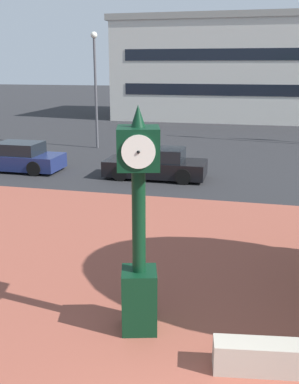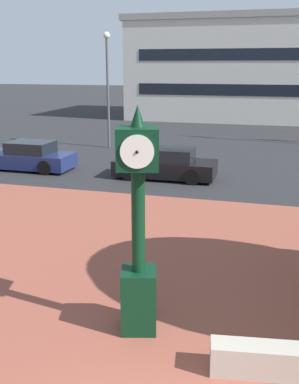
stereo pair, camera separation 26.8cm
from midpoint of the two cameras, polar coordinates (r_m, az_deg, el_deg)
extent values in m
cube|color=brown|center=(8.71, 7.27, -15.86)|extent=(44.00, 15.41, 0.01)
cube|color=black|center=(8.13, -2.28, -13.59)|extent=(0.75, 0.75, 1.14)
cylinder|color=black|center=(7.51, -2.40, -3.72)|extent=(0.23, 0.23, 1.81)
cube|color=black|center=(7.19, -2.51, 5.64)|extent=(0.82, 0.82, 0.67)
cylinder|color=silver|center=(7.54, -2.48, 6.11)|extent=(0.51, 0.17, 0.52)
sphere|color=black|center=(7.56, -2.48, 6.14)|extent=(0.05, 0.05, 0.05)
cylinder|color=silver|center=(6.85, -2.55, 5.12)|extent=(0.51, 0.17, 0.52)
sphere|color=black|center=(6.83, -2.55, 5.09)|extent=(0.05, 0.05, 0.05)
cone|color=black|center=(7.12, -2.56, 9.68)|extent=(0.23, 0.23, 0.35)
cube|color=black|center=(18.73, 0.34, 3.11)|extent=(4.21, 1.74, 0.64)
cube|color=black|center=(18.58, 0.97, 4.76)|extent=(1.94, 1.48, 0.56)
cylinder|color=black|center=(18.34, -4.18, 2.41)|extent=(0.64, 0.22, 0.64)
cylinder|color=black|center=(19.83, -2.83, 3.45)|extent=(0.64, 0.22, 0.64)
cylinder|color=black|center=(17.76, 3.87, 1.97)|extent=(0.64, 0.22, 0.64)
cylinder|color=black|center=(19.29, 4.63, 3.06)|extent=(0.64, 0.22, 0.64)
cube|color=navy|center=(21.06, -16.99, 3.84)|extent=(4.18, 1.71, 0.64)
cube|color=black|center=(20.85, -16.62, 5.33)|extent=(1.93, 1.47, 0.56)
cylinder|color=black|center=(22.42, -18.83, 4.06)|extent=(0.64, 0.22, 0.64)
cylinder|color=black|center=(19.78, -14.86, 2.90)|extent=(0.64, 0.22, 0.64)
cylinder|color=black|center=(21.16, -12.85, 3.85)|extent=(0.64, 0.22, 0.64)
cube|color=beige|center=(42.38, 16.15, 14.52)|extent=(27.92, 11.38, 8.08)
cube|color=gray|center=(42.55, 16.62, 20.29)|extent=(28.48, 11.60, 0.50)
cube|color=black|center=(36.72, 16.33, 12.29)|extent=(25.13, 0.04, 0.90)
cube|color=black|center=(36.68, 16.66, 16.48)|extent=(25.13, 0.04, 0.90)
cylinder|color=#4C4C51|center=(25.68, -7.16, 12.20)|extent=(0.14, 0.14, 5.99)
sphere|color=white|center=(25.68, -7.41, 19.22)|extent=(0.36, 0.36, 0.36)
camera|label=1|loc=(0.13, -91.01, -0.29)|focal=41.85mm
camera|label=2|loc=(0.13, 88.99, 0.29)|focal=41.85mm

